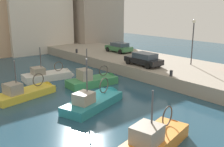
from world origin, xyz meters
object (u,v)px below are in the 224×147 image
at_px(fishing_boat_white, 51,78).
at_px(quay_streetlamp, 193,35).
at_px(mooring_bollard_mid, 171,73).
at_px(fishing_boat_green, 95,83).
at_px(parked_car_green, 119,47).
at_px(fishing_boat_yellow, 29,95).
at_px(fishing_boat_teal, 96,104).
at_px(mooring_bollard_north, 77,51).
at_px(parked_car_black, 144,59).
at_px(fishing_boat_orange, 157,143).

bearing_deg(fishing_boat_white, quay_streetlamp, -34.04).
height_order(mooring_bollard_mid, quay_streetlamp, quay_streetlamp).
distance_m(fishing_boat_green, parked_car_green, 12.05).
height_order(fishing_boat_yellow, parked_car_green, fishing_boat_yellow).
xyz_separation_m(fishing_boat_teal, mooring_bollard_north, (7.71, 14.98, 1.37)).
relative_size(fishing_boat_teal, parked_car_black, 1.49).
height_order(fishing_boat_yellow, mooring_bollard_north, fishing_boat_yellow).
height_order(parked_car_green, parked_car_black, parked_car_black).
xyz_separation_m(fishing_boat_white, fishing_boat_green, (2.37, -4.71, 0.03)).
bearing_deg(fishing_boat_green, fishing_boat_teal, -125.40).
bearing_deg(fishing_boat_orange, fishing_boat_yellow, 99.81).
relative_size(fishing_boat_white, fishing_boat_yellow, 0.94).
height_order(fishing_boat_white, fishing_boat_orange, fishing_boat_white).
bearing_deg(fishing_boat_yellow, mooring_bollard_mid, -30.36).
bearing_deg(fishing_boat_orange, mooring_bollard_mid, 34.31).
distance_m(fishing_boat_yellow, parked_car_green, 17.09).
bearing_deg(quay_streetlamp, fishing_boat_white, 145.96).
relative_size(fishing_boat_white, parked_car_black, 1.32).
bearing_deg(mooring_bollard_mid, quay_streetlamp, 16.85).
relative_size(fishing_boat_white, fishing_boat_green, 1.00).
distance_m(fishing_boat_orange, quay_streetlamp, 16.84).
bearing_deg(mooring_bollard_north, parked_car_green, -33.38).
bearing_deg(quay_streetlamp, parked_car_black, 145.54).
relative_size(fishing_boat_green, mooring_bollard_north, 10.39).
distance_m(parked_car_black, mooring_bollard_north, 11.40).
distance_m(fishing_boat_teal, mooring_bollard_north, 16.90).
relative_size(fishing_boat_teal, quay_streetlamp, 1.33).
bearing_deg(fishing_boat_white, fishing_boat_orange, -96.41).
xyz_separation_m(fishing_boat_orange, fishing_boat_yellow, (-2.13, 12.30, -0.03)).
xyz_separation_m(fishing_boat_teal, quay_streetlamp, (13.36, 0.69, 4.35)).
relative_size(parked_car_green, parked_car_black, 0.91).
bearing_deg(parked_car_black, mooring_bollard_mid, -105.77).
bearing_deg(fishing_boat_yellow, mooring_bollard_north, 41.64).
height_order(fishing_boat_white, fishing_boat_green, fishing_boat_green).
bearing_deg(parked_car_black, quay_streetlamp, -34.46).
bearing_deg(parked_car_green, parked_car_black, -113.74).
bearing_deg(fishing_boat_teal, quay_streetlamp, 2.95).
bearing_deg(mooring_bollard_north, fishing_boat_teal, -117.24).
relative_size(parked_car_green, mooring_bollard_north, 7.18).
bearing_deg(fishing_boat_yellow, parked_car_black, -7.83).
xyz_separation_m(parked_car_black, quay_streetlamp, (4.33, -2.97, 2.54)).
height_order(fishing_boat_orange, mooring_bollard_mid, fishing_boat_orange).
height_order(parked_car_green, mooring_bollard_north, parked_car_green).
distance_m(fishing_boat_orange, parked_car_green, 23.22).
bearing_deg(parked_car_black, fishing_boat_teal, -157.94).
distance_m(fishing_boat_orange, mooring_bollard_north, 23.65).
relative_size(fishing_boat_green, mooring_bollard_mid, 10.39).
bearing_deg(fishing_boat_orange, quay_streetlamp, 28.07).
height_order(parked_car_green, mooring_bollard_mid, parked_car_green).
xyz_separation_m(fishing_boat_yellow, quay_streetlamp, (16.50, -4.64, 4.34)).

